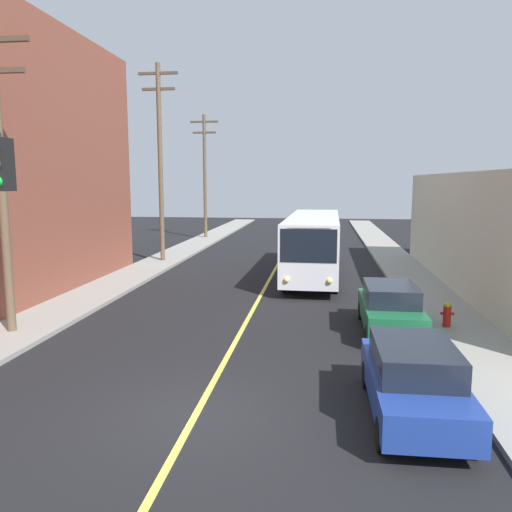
{
  "coord_description": "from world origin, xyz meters",
  "views": [
    {
      "loc": [
        2.63,
        -10.09,
        4.98
      ],
      "look_at": [
        0.0,
        10.14,
        2.0
      ],
      "focal_mm": 35.79,
      "sensor_mm": 36.0,
      "label": 1
    }
  ],
  "objects_px": {
    "city_bus": "(314,242)",
    "parked_car_blue": "(413,379)",
    "parked_car_green": "(390,307)",
    "utility_pole_far": "(205,171)",
    "utility_pole_mid": "(160,155)",
    "fire_hydrant": "(447,314)",
    "utility_pole_near": "(0,165)"
  },
  "relations": [
    {
      "from": "utility_pole_mid",
      "to": "city_bus",
      "type": "bearing_deg",
      "value": -19.57
    },
    {
      "from": "city_bus",
      "to": "utility_pole_mid",
      "type": "height_order",
      "value": "utility_pole_mid"
    },
    {
      "from": "utility_pole_near",
      "to": "utility_pole_mid",
      "type": "bearing_deg",
      "value": 89.11
    },
    {
      "from": "city_bus",
      "to": "parked_car_blue",
      "type": "distance_m",
      "value": 16.55
    },
    {
      "from": "parked_car_green",
      "to": "utility_pole_far",
      "type": "height_order",
      "value": "utility_pole_far"
    },
    {
      "from": "parked_car_blue",
      "to": "city_bus",
      "type": "bearing_deg",
      "value": 98.38
    },
    {
      "from": "parked_car_green",
      "to": "utility_pole_mid",
      "type": "distance_m",
      "value": 18.9
    },
    {
      "from": "parked_car_green",
      "to": "fire_hydrant",
      "type": "bearing_deg",
      "value": 11.41
    },
    {
      "from": "parked_car_blue",
      "to": "utility_pole_near",
      "type": "distance_m",
      "value": 13.58
    },
    {
      "from": "utility_pole_near",
      "to": "utility_pole_far",
      "type": "distance_m",
      "value": 28.58
    },
    {
      "from": "utility_pole_mid",
      "to": "parked_car_green",
      "type": "bearing_deg",
      "value": -47.91
    },
    {
      "from": "city_bus",
      "to": "fire_hydrant",
      "type": "xyz_separation_m",
      "value": [
        4.65,
        -9.66,
        -1.23
      ]
    },
    {
      "from": "utility_pole_mid",
      "to": "utility_pole_far",
      "type": "xyz_separation_m",
      "value": [
        -0.34,
        13.29,
        -0.67
      ]
    },
    {
      "from": "city_bus",
      "to": "parked_car_green",
      "type": "height_order",
      "value": "city_bus"
    },
    {
      "from": "parked_car_blue",
      "to": "fire_hydrant",
      "type": "height_order",
      "value": "parked_car_blue"
    },
    {
      "from": "fire_hydrant",
      "to": "parked_car_blue",
      "type": "bearing_deg",
      "value": -108.55
    },
    {
      "from": "parked_car_blue",
      "to": "utility_pole_near",
      "type": "relative_size",
      "value": 0.46
    },
    {
      "from": "parked_car_blue",
      "to": "utility_pole_far",
      "type": "bearing_deg",
      "value": 110.15
    },
    {
      "from": "utility_pole_mid",
      "to": "fire_hydrant",
      "type": "height_order",
      "value": "utility_pole_mid"
    },
    {
      "from": "utility_pole_near",
      "to": "city_bus",
      "type": "bearing_deg",
      "value": 51.31
    },
    {
      "from": "utility_pole_far",
      "to": "parked_car_blue",
      "type": "bearing_deg",
      "value": -69.85
    },
    {
      "from": "utility_pole_far",
      "to": "fire_hydrant",
      "type": "xyz_separation_m",
      "value": [
        14.34,
        -26.27,
        -5.31
      ]
    },
    {
      "from": "parked_car_blue",
      "to": "utility_pole_mid",
      "type": "relative_size",
      "value": 0.38
    },
    {
      "from": "city_bus",
      "to": "utility_pole_mid",
      "type": "bearing_deg",
      "value": 160.43
    },
    {
      "from": "city_bus",
      "to": "utility_pole_mid",
      "type": "relative_size",
      "value": 1.04
    },
    {
      "from": "utility_pole_near",
      "to": "fire_hydrant",
      "type": "bearing_deg",
      "value": 9.22
    },
    {
      "from": "parked_car_green",
      "to": "utility_pole_far",
      "type": "relative_size",
      "value": 0.42
    },
    {
      "from": "utility_pole_near",
      "to": "fire_hydrant",
      "type": "xyz_separation_m",
      "value": [
        14.24,
        2.31,
        -4.9
      ]
    },
    {
      "from": "city_bus",
      "to": "utility_pole_near",
      "type": "height_order",
      "value": "utility_pole_near"
    },
    {
      "from": "utility_pole_mid",
      "to": "utility_pole_far",
      "type": "relative_size",
      "value": 1.12
    },
    {
      "from": "parked_car_blue",
      "to": "fire_hydrant",
      "type": "distance_m",
      "value": 7.06
    },
    {
      "from": "utility_pole_near",
      "to": "utility_pole_far",
      "type": "height_order",
      "value": "utility_pole_far"
    }
  ]
}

